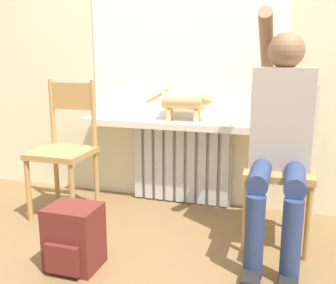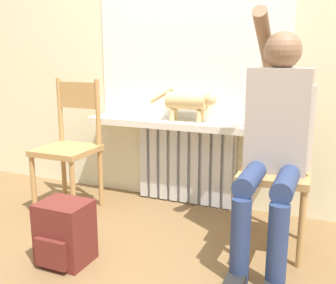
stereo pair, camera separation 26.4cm
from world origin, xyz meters
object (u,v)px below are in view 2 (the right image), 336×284
Objects in this scene: chair_right at (276,166)px; cat at (189,101)px; chair_left at (70,144)px; backpack at (65,233)px; person at (275,134)px.

chair_right is 0.85m from cat.
cat is (0.77, 0.40, 0.30)m from chair_left.
chair_left is 1.46m from chair_right.
chair_left is at bearing -152.75° from cat.
backpack is at bearing -149.44° from chair_right.
chair_left is at bearing 177.60° from chair_right.
person is (0.00, -0.12, 0.21)m from chair_right.
chair_left is 0.69× the size of person.
backpack is at bearing -152.00° from person.
person reaches higher than chair_right.
backpack is (-1.02, -0.66, -0.32)m from chair_right.
chair_left is 1.00× the size of chair_right.
cat reaches higher than backpack.
person is at bearing 28.00° from backpack.
chair_left is at bearing 123.93° from backpack.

